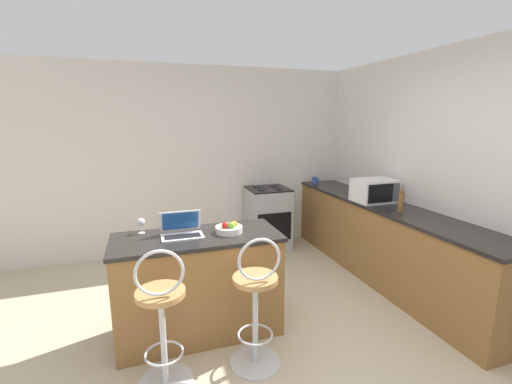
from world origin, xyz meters
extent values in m
plane|color=#BCAD8E|center=(0.00, 0.00, 0.00)|extent=(20.00, 20.00, 0.00)
cube|color=silver|center=(0.00, 2.75, 1.30)|extent=(12.00, 0.06, 2.60)
cube|color=silver|center=(2.03, 0.00, 1.30)|extent=(0.06, 12.00, 2.60)
cube|color=olive|center=(-0.53, 0.69, 0.44)|extent=(1.38, 0.58, 0.87)
cube|color=black|center=(-0.53, 0.69, 0.89)|extent=(1.41, 0.61, 0.03)
cube|color=olive|center=(1.72, 1.11, 0.44)|extent=(0.55, 3.22, 0.87)
cube|color=black|center=(1.72, 1.11, 0.89)|extent=(0.58, 3.25, 0.03)
cylinder|color=silver|center=(-0.88, 0.14, 0.01)|extent=(0.40, 0.40, 0.02)
cylinder|color=silver|center=(-0.88, 0.14, 0.36)|extent=(0.04, 0.04, 0.69)
torus|color=silver|center=(-0.88, 0.14, 0.25)|extent=(0.28, 0.28, 0.02)
cylinder|color=#B7844C|center=(-0.88, 0.14, 0.71)|extent=(0.34, 0.34, 0.04)
torus|color=silver|center=(-0.88, 0.05, 0.90)|extent=(0.32, 0.02, 0.32)
cylinder|color=silver|center=(-0.19, 0.14, 0.01)|extent=(0.40, 0.40, 0.02)
cylinder|color=silver|center=(-0.19, 0.14, 0.36)|extent=(0.04, 0.04, 0.69)
torus|color=silver|center=(-0.19, 0.14, 0.25)|extent=(0.28, 0.28, 0.02)
cylinder|color=#B7844C|center=(-0.19, 0.14, 0.71)|extent=(0.34, 0.34, 0.04)
torus|color=silver|center=(-0.19, 0.05, 0.90)|extent=(0.32, 0.02, 0.32)
cube|color=silver|center=(-0.66, 0.69, 0.91)|extent=(0.35, 0.20, 0.01)
cube|color=black|center=(-0.66, 0.68, 0.92)|extent=(0.30, 0.11, 0.00)
cube|color=silver|center=(-0.66, 0.80, 1.02)|extent=(0.35, 0.06, 0.19)
cube|color=#19478C|center=(-0.66, 0.80, 1.02)|extent=(0.31, 0.05, 0.16)
cube|color=white|center=(1.68, 1.27, 1.05)|extent=(0.48, 0.34, 0.27)
cube|color=black|center=(1.64, 1.09, 1.05)|extent=(0.33, 0.01, 0.22)
cube|color=#4C4C51|center=(1.85, 1.09, 1.05)|extent=(0.10, 0.01, 0.22)
cube|color=#9EA3A8|center=(0.75, 2.42, 0.44)|extent=(0.58, 0.55, 0.89)
cube|color=black|center=(0.75, 2.14, 0.41)|extent=(0.49, 0.01, 0.40)
cube|color=black|center=(0.75, 2.42, 0.90)|extent=(0.58, 0.55, 0.02)
cylinder|color=black|center=(0.62, 2.31, 0.91)|extent=(0.11, 0.11, 0.01)
cylinder|color=black|center=(0.88, 2.31, 0.91)|extent=(0.11, 0.11, 0.01)
cylinder|color=black|center=(0.62, 2.53, 0.91)|extent=(0.11, 0.11, 0.01)
cylinder|color=black|center=(0.88, 2.53, 0.91)|extent=(0.11, 0.11, 0.01)
cylinder|color=silver|center=(-0.26, 0.68, 0.94)|extent=(0.24, 0.24, 0.05)
sphere|color=red|center=(-0.29, 0.66, 0.98)|extent=(0.06, 0.06, 0.06)
sphere|color=orange|center=(-0.21, 0.68, 0.98)|extent=(0.06, 0.06, 0.06)
sphere|color=#66B233|center=(-0.25, 0.64, 0.98)|extent=(0.07, 0.07, 0.07)
cylinder|color=brown|center=(1.64, 0.76, 1.02)|extent=(0.06, 0.06, 0.21)
sphere|color=brown|center=(1.64, 0.76, 1.14)|extent=(0.04, 0.04, 0.04)
cylinder|color=#2D51AD|center=(1.57, 2.56, 0.96)|extent=(0.07, 0.07, 0.10)
torus|color=#2D51AD|center=(1.62, 2.56, 0.96)|extent=(0.01, 0.06, 0.06)
cylinder|color=silver|center=(-0.98, 0.90, 0.91)|extent=(0.06, 0.06, 0.00)
cylinder|color=silver|center=(-0.98, 0.90, 0.95)|extent=(0.01, 0.01, 0.07)
sphere|color=silver|center=(-0.98, 0.90, 1.01)|extent=(0.07, 0.07, 0.07)
camera|label=1|loc=(-0.93, -2.09, 1.88)|focal=24.00mm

